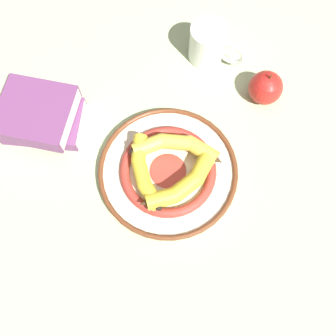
{
  "coord_description": "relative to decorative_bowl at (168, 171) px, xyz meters",
  "views": [
    {
      "loc": [
        -0.28,
        -0.12,
        0.83
      ],
      "look_at": [
        -0.03,
        0.01,
        0.04
      ],
      "focal_mm": 42.0,
      "sensor_mm": 36.0,
      "label": 1
    }
  ],
  "objects": [
    {
      "name": "decorative_bowl",
      "position": [
        0.0,
        0.0,
        0.0
      ],
      "size": [
        0.31,
        0.31,
        0.03
      ],
      "color": "beige",
      "rests_on": "ground_plane"
    },
    {
      "name": "coffee_mug",
      "position": [
        0.32,
        0.06,
        0.04
      ],
      "size": [
        0.09,
        0.14,
        0.1
      ],
      "rotation": [
        0.0,
        0.0,
        4.74
      ],
      "color": "white",
      "rests_on": "ground_plane"
    },
    {
      "name": "banana_c",
      "position": [
        -0.02,
        -0.05,
        0.03
      ],
      "size": [
        0.19,
        0.1,
        0.04
      ],
      "rotation": [
        0.0,
        0.0,
        5.88
      ],
      "color": "yellow",
      "rests_on": "decorative_bowl"
    },
    {
      "name": "banana_b",
      "position": [
        -0.03,
        0.04,
        0.03
      ],
      "size": [
        0.15,
        0.14,
        0.03
      ],
      "rotation": [
        0.0,
        0.0,
        3.89
      ],
      "color": "yellow",
      "rests_on": "decorative_bowl"
    },
    {
      "name": "apple",
      "position": [
        0.28,
        -0.11,
        0.02
      ],
      "size": [
        0.08,
        0.08,
        0.09
      ],
      "color": "red",
      "rests_on": "ground_plane"
    },
    {
      "name": "ground_plane",
      "position": [
        0.03,
        -0.01,
        -0.02
      ],
      "size": [
        2.8,
        2.8,
        0.0
      ],
      "primitive_type": "plane",
      "color": "#B2C693"
    },
    {
      "name": "book_stack",
      "position": [
        -0.03,
        0.31,
        0.02
      ],
      "size": [
        0.19,
        0.21,
        0.08
      ],
      "rotation": [
        0.0,
        0.0,
        5.03
      ],
      "color": "#753D70",
      "rests_on": "ground_plane"
    },
    {
      "name": "banana_a",
      "position": [
        0.05,
        0.0,
        0.03
      ],
      "size": [
        0.1,
        0.19,
        0.03
      ],
      "rotation": [
        0.0,
        0.0,
        1.97
      ],
      "color": "yellow",
      "rests_on": "decorative_bowl"
    }
  ]
}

